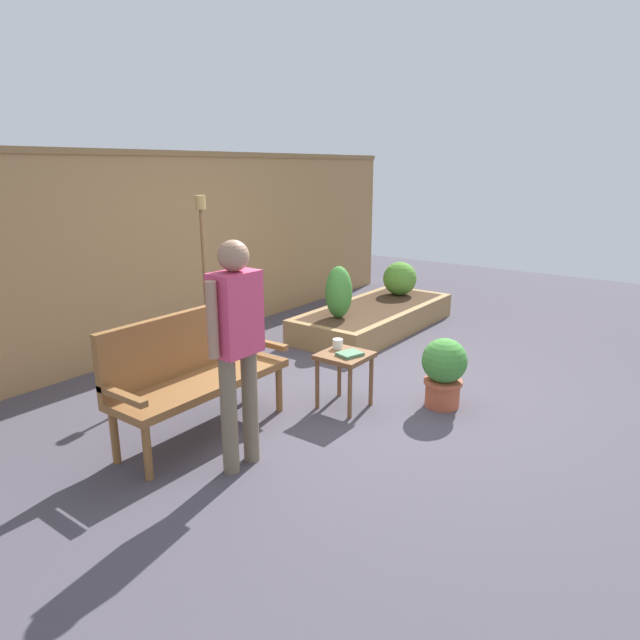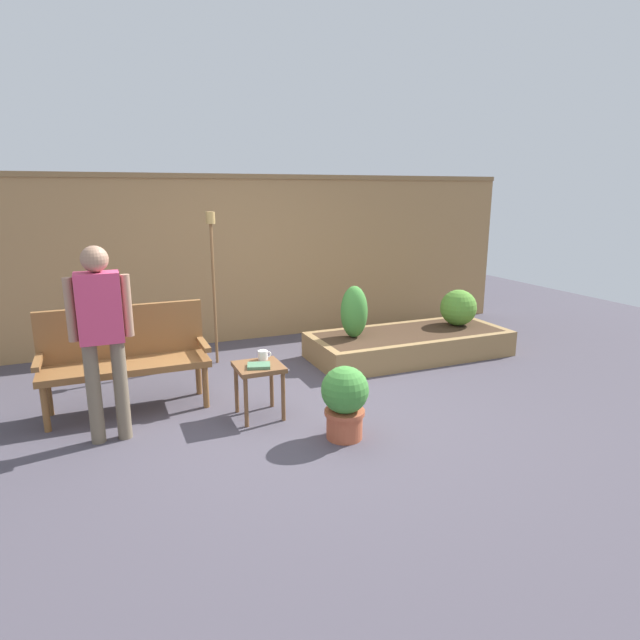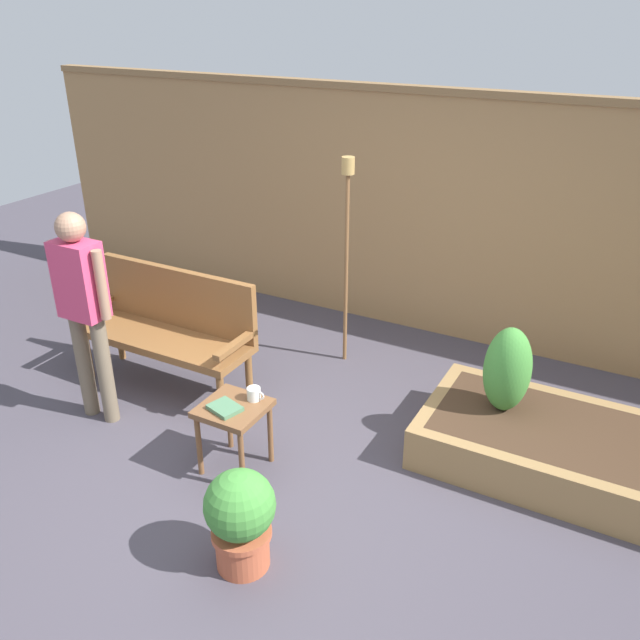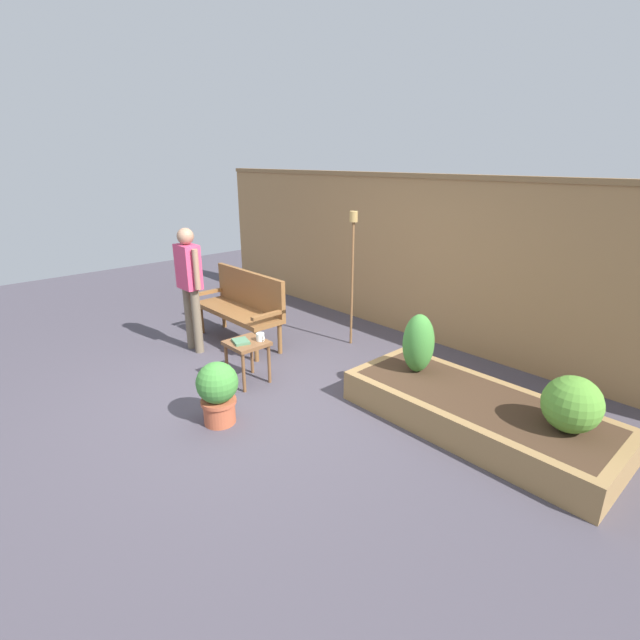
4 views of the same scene
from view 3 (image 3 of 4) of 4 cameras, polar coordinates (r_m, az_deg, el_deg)
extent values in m
plane|color=#47424C|center=(4.34, -3.94, -14.14)|extent=(14.00, 14.00, 0.00)
cube|color=#A37A4C|center=(5.94, 9.29, 8.53)|extent=(8.40, 0.10, 2.10)
cube|color=olive|center=(5.72, 10.10, 18.90)|extent=(8.40, 0.14, 0.06)
cylinder|color=brown|center=(5.11, -6.15, -4.75)|extent=(0.06, 0.06, 0.40)
cylinder|color=brown|center=(4.86, -8.53, -6.63)|extent=(0.06, 0.06, 0.40)
cylinder|color=brown|center=(5.88, -16.87, -1.45)|extent=(0.06, 0.06, 0.40)
cylinder|color=brown|center=(5.67, -19.37, -2.90)|extent=(0.06, 0.06, 0.40)
cube|color=brown|center=(5.24, -13.36, -1.61)|extent=(1.44, 0.48, 0.06)
cube|color=brown|center=(5.27, -12.18, 1.91)|extent=(1.44, 0.06, 0.48)
cube|color=brown|center=(5.64, -18.81, 1.15)|extent=(0.06, 0.48, 0.04)
cube|color=brown|center=(4.79, -7.26, -2.08)|extent=(0.06, 0.48, 0.04)
cylinder|color=brown|center=(4.42, -4.31, -9.72)|extent=(0.04, 0.04, 0.44)
cylinder|color=brown|center=(4.20, -6.76, -11.98)|extent=(0.04, 0.04, 0.44)
cylinder|color=brown|center=(4.58, -7.83, -8.51)|extent=(0.04, 0.04, 0.44)
cylinder|color=brown|center=(4.37, -10.39, -10.60)|extent=(0.04, 0.04, 0.44)
cube|color=brown|center=(4.25, -7.51, -7.56)|extent=(0.40, 0.40, 0.04)
cylinder|color=white|center=(4.27, -5.73, -6.34)|extent=(0.09, 0.09, 0.08)
torus|color=white|center=(4.24, -5.17, -6.52)|extent=(0.06, 0.01, 0.06)
cube|color=#4C7A56|center=(4.20, -8.20, -7.51)|extent=(0.23, 0.20, 0.03)
cylinder|color=#B75638|center=(3.82, -6.68, -19.03)|extent=(0.29, 0.29, 0.20)
cylinder|color=#B75638|center=(3.74, -6.78, -17.73)|extent=(0.33, 0.33, 0.04)
sphere|color=#428938|center=(3.61, -6.94, -15.54)|extent=(0.38, 0.38, 0.38)
cube|color=#997547|center=(4.29, 22.98, -14.57)|extent=(2.40, 0.09, 0.30)
cube|color=#997547|center=(5.04, 24.34, -8.33)|extent=(2.40, 0.09, 0.30)
cube|color=#997547|center=(4.79, 9.96, -7.96)|extent=(0.09, 0.82, 0.30)
cube|color=#422D1E|center=(4.66, 23.72, -11.20)|extent=(2.22, 0.82, 0.30)
cylinder|color=brown|center=(4.66, 15.45, -7.03)|extent=(0.04, 0.04, 0.06)
ellipsoid|color=#428938|center=(4.52, 15.85, -4.13)|extent=(0.31, 0.31, 0.60)
cylinder|color=brown|center=(5.37, 2.27, 4.13)|extent=(0.03, 0.03, 1.60)
cylinder|color=#AD894C|center=(5.11, 2.44, 13.17)|extent=(0.10, 0.10, 0.13)
cylinder|color=#70604C|center=(4.96, -18.07, -4.18)|extent=(0.11, 0.11, 0.82)
cylinder|color=#70604C|center=(5.10, -19.65, -3.60)|extent=(0.11, 0.11, 0.82)
cube|color=#D13D66|center=(4.74, -20.03, 3.27)|extent=(0.32, 0.20, 0.54)
cylinder|color=#9E755B|center=(4.60, -18.34, 2.86)|extent=(0.07, 0.07, 0.49)
cylinder|color=#9E755B|center=(4.89, -21.63, 3.66)|extent=(0.07, 0.07, 0.49)
sphere|color=#9E755B|center=(4.62, -20.72, 7.50)|extent=(0.20, 0.20, 0.20)
camera|label=1|loc=(5.88, -57.48, 6.33)|focal=31.08mm
camera|label=2|loc=(3.75, -79.30, -9.14)|focal=29.77mm
camera|label=4|loc=(1.86, 101.47, -21.03)|focal=26.10mm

